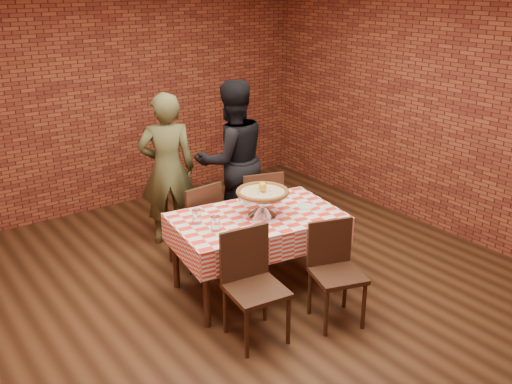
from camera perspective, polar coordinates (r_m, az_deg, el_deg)
ground at (r=5.31m, az=-0.46°, el=-11.03°), size 6.00×6.00×0.00m
back_wall at (r=7.29m, az=-14.67°, el=9.50°), size 5.50×0.00×5.50m
table at (r=5.35m, az=0.08°, el=-6.16°), size 1.63×1.12×0.75m
tablecloth at (r=5.24m, az=0.09°, el=-3.70°), size 1.67×1.16×0.26m
pizza_stand at (r=5.17m, az=0.66°, el=-1.22°), size 0.56×0.56×0.21m
pizza at (r=5.12m, az=0.66°, el=-0.04°), size 0.57×0.57×0.03m
lemon at (r=5.10m, az=0.67°, el=0.54°), size 0.09×0.09×0.10m
water_glass_left at (r=4.87m, az=-4.12°, el=-3.20°), size 0.10×0.10×0.13m
water_glass_right at (r=5.03m, az=-6.03°, el=-2.49°), size 0.10×0.10×0.13m
side_plate at (r=5.39m, az=5.05°, el=-1.48°), size 0.19×0.19×0.01m
sweetener_packet_a at (r=5.32m, az=6.83°, el=-1.89°), size 0.06×0.05×0.00m
sweetener_packet_b at (r=5.38m, az=6.77°, el=-1.65°), size 0.06×0.06×0.00m
condiment_caddy at (r=5.45m, az=-1.12°, el=-0.42°), size 0.10×0.08×0.14m
chair_near_left at (r=4.60m, az=0.03°, el=-9.82°), size 0.49×0.49×0.92m
chair_near_right at (r=4.87m, az=8.25°, el=-8.41°), size 0.51×0.51×0.89m
chair_far_left at (r=5.82m, az=-6.32°, el=-3.12°), size 0.46×0.46×0.91m
chair_far_right at (r=6.11m, az=0.11°, el=-1.68°), size 0.55×0.55×0.92m
diner_olive at (r=6.21m, az=-8.97°, el=2.27°), size 0.73×0.61×1.70m
diner_black at (r=6.32m, az=-2.45°, el=3.27°), size 0.96×0.80×1.79m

